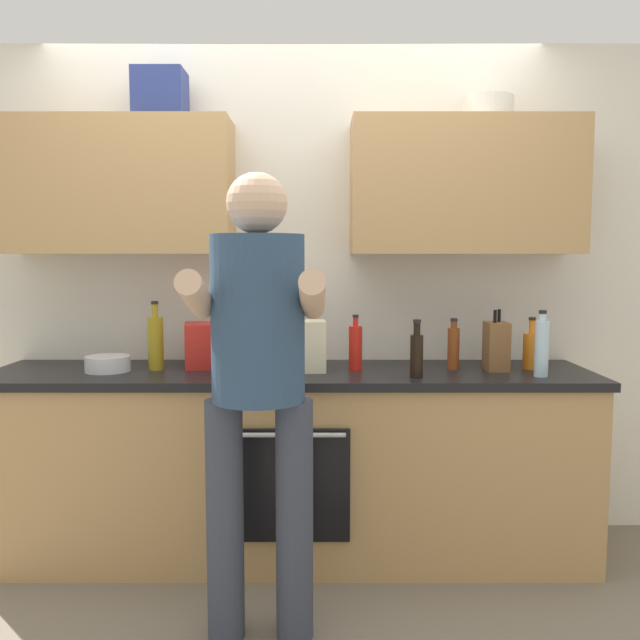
{
  "coord_description": "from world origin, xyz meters",
  "views": [
    {
      "loc": [
        0.14,
        -3.06,
        1.44
      ],
      "look_at": [
        0.12,
        -0.1,
        1.15
      ],
      "focal_mm": 36.74,
      "sensor_mm": 36.0,
      "label": 1
    }
  ],
  "objects_px": {
    "cup_stoneware": "(255,360)",
    "mixing_bowl": "(111,363)",
    "bottle_water": "(545,347)",
    "grocery_bag_crisps": "(210,345)",
    "bottle_syrup": "(233,353)",
    "knife_block": "(500,346)",
    "bottle_juice": "(535,350)",
    "bottle_soy": "(420,354)",
    "bottle_oil": "(159,342)",
    "grocery_bag_rice": "(308,346)",
    "bottle_vinegar": "(457,347)",
    "bottle_hotsauce": "(359,347)",
    "person_standing": "(261,368)"
  },
  "relations": [
    {
      "from": "person_standing",
      "to": "bottle_vinegar",
      "type": "relative_size",
      "value": 7.08
    },
    {
      "from": "bottle_soy",
      "to": "cup_stoneware",
      "type": "distance_m",
      "value": 0.8
    },
    {
      "from": "bottle_hotsauce",
      "to": "cup_stoneware",
      "type": "relative_size",
      "value": 3.23
    },
    {
      "from": "cup_stoneware",
      "to": "knife_block",
      "type": "height_order",
      "value": "knife_block"
    },
    {
      "from": "bottle_vinegar",
      "to": "bottle_hotsauce",
      "type": "bearing_deg",
      "value": -177.21
    },
    {
      "from": "grocery_bag_rice",
      "to": "grocery_bag_crisps",
      "type": "distance_m",
      "value": 0.5
    },
    {
      "from": "bottle_juice",
      "to": "bottle_syrup",
      "type": "height_order",
      "value": "bottle_juice"
    },
    {
      "from": "bottle_soy",
      "to": "mixing_bowl",
      "type": "distance_m",
      "value": 1.44
    },
    {
      "from": "bottle_juice",
      "to": "bottle_vinegar",
      "type": "bearing_deg",
      "value": -178.6
    },
    {
      "from": "bottle_hotsauce",
      "to": "bottle_syrup",
      "type": "bearing_deg",
      "value": -170.85
    },
    {
      "from": "mixing_bowl",
      "to": "person_standing",
      "type": "bearing_deg",
      "value": -41.39
    },
    {
      "from": "bottle_water",
      "to": "bottle_soy",
      "type": "distance_m",
      "value": 0.57
    },
    {
      "from": "bottle_hotsauce",
      "to": "knife_block",
      "type": "relative_size",
      "value": 0.92
    },
    {
      "from": "person_standing",
      "to": "knife_block",
      "type": "relative_size",
      "value": 6.02
    },
    {
      "from": "bottle_vinegar",
      "to": "person_standing",
      "type": "bearing_deg",
      "value": -139.51
    },
    {
      "from": "cup_stoneware",
      "to": "mixing_bowl",
      "type": "distance_m",
      "value": 0.67
    },
    {
      "from": "mixing_bowl",
      "to": "knife_block",
      "type": "relative_size",
      "value": 0.72
    },
    {
      "from": "person_standing",
      "to": "grocery_bag_crisps",
      "type": "relative_size",
      "value": 8.07
    },
    {
      "from": "bottle_juice",
      "to": "cup_stoneware",
      "type": "xyz_separation_m",
      "value": [
        -1.34,
        0.01,
        -0.05
      ]
    },
    {
      "from": "bottle_hotsauce",
      "to": "mixing_bowl",
      "type": "height_order",
      "value": "bottle_hotsauce"
    },
    {
      "from": "bottle_juice",
      "to": "mixing_bowl",
      "type": "xyz_separation_m",
      "value": [
        -2.01,
        -0.07,
        -0.06
      ]
    },
    {
      "from": "person_standing",
      "to": "grocery_bag_rice",
      "type": "distance_m",
      "value": 0.7
    },
    {
      "from": "grocery_bag_rice",
      "to": "person_standing",
      "type": "bearing_deg",
      "value": -102.84
    },
    {
      "from": "bottle_vinegar",
      "to": "bottle_syrup",
      "type": "bearing_deg",
      "value": -173.67
    },
    {
      "from": "grocery_bag_rice",
      "to": "bottle_hotsauce",
      "type": "bearing_deg",
      "value": 8.62
    },
    {
      "from": "bottle_juice",
      "to": "bottle_vinegar",
      "type": "distance_m",
      "value": 0.38
    },
    {
      "from": "bottle_juice",
      "to": "bottle_syrup",
      "type": "bearing_deg",
      "value": -174.96
    },
    {
      "from": "bottle_oil",
      "to": "cup_stoneware",
      "type": "bearing_deg",
      "value": 3.42
    },
    {
      "from": "bottle_hotsauce",
      "to": "knife_block",
      "type": "xyz_separation_m",
      "value": [
        0.67,
        -0.0,
        0.01
      ]
    },
    {
      "from": "cup_stoneware",
      "to": "knife_block",
      "type": "relative_size",
      "value": 0.28
    },
    {
      "from": "bottle_syrup",
      "to": "bottle_hotsauce",
      "type": "bearing_deg",
      "value": 9.15
    },
    {
      "from": "bottle_water",
      "to": "grocery_bag_crisps",
      "type": "bearing_deg",
      "value": 170.36
    },
    {
      "from": "bottle_water",
      "to": "bottle_soy",
      "type": "bearing_deg",
      "value": -177.16
    },
    {
      "from": "bottle_juice",
      "to": "grocery_bag_rice",
      "type": "height_order",
      "value": "bottle_juice"
    },
    {
      "from": "bottle_oil",
      "to": "bottle_vinegar",
      "type": "bearing_deg",
      "value": 0.43
    },
    {
      "from": "mixing_bowl",
      "to": "bottle_syrup",
      "type": "bearing_deg",
      "value": -5.87
    },
    {
      "from": "bottle_syrup",
      "to": "bottle_oil",
      "type": "relative_size",
      "value": 0.73
    },
    {
      "from": "grocery_bag_rice",
      "to": "mixing_bowl",
      "type": "bearing_deg",
      "value": 179.86
    },
    {
      "from": "bottle_oil",
      "to": "knife_block",
      "type": "distance_m",
      "value": 1.62
    },
    {
      "from": "bottle_hotsauce",
      "to": "grocery_bag_rice",
      "type": "distance_m",
      "value": 0.24
    },
    {
      "from": "person_standing",
      "to": "bottle_syrup",
      "type": "bearing_deg",
      "value": 106.94
    },
    {
      "from": "mixing_bowl",
      "to": "grocery_bag_crisps",
      "type": "height_order",
      "value": "grocery_bag_crisps"
    },
    {
      "from": "person_standing",
      "to": "knife_block",
      "type": "distance_m",
      "value": 1.28
    },
    {
      "from": "knife_block",
      "to": "bottle_oil",
      "type": "bearing_deg",
      "value": 179.56
    },
    {
      "from": "bottle_vinegar",
      "to": "grocery_bag_crisps",
      "type": "distance_m",
      "value": 1.19
    },
    {
      "from": "bottle_syrup",
      "to": "knife_block",
      "type": "height_order",
      "value": "knife_block"
    },
    {
      "from": "bottle_hotsauce",
      "to": "grocery_bag_rice",
      "type": "relative_size",
      "value": 1.1
    },
    {
      "from": "bottle_vinegar",
      "to": "cup_stoneware",
      "type": "distance_m",
      "value": 0.97
    },
    {
      "from": "bottle_syrup",
      "to": "mixing_bowl",
      "type": "distance_m",
      "value": 0.59
    },
    {
      "from": "mixing_bowl",
      "to": "knife_block",
      "type": "height_order",
      "value": "knife_block"
    }
  ]
}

